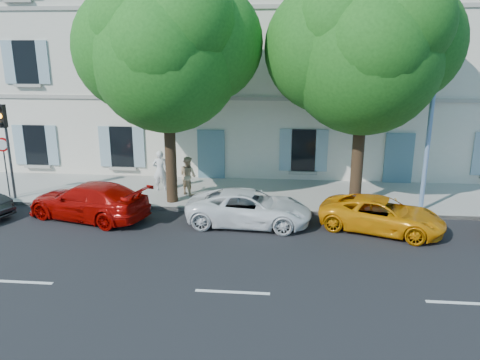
# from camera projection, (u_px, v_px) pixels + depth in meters

# --- Properties ---
(ground) EXTENTS (90.00, 90.00, 0.00)m
(ground) POSITION_uv_depth(u_px,v_px,m) (245.00, 235.00, 16.28)
(ground) COLOR black
(sidewalk) EXTENTS (36.00, 4.50, 0.15)m
(sidewalk) POSITION_uv_depth(u_px,v_px,m) (253.00, 194.00, 20.52)
(sidewalk) COLOR #A09E96
(sidewalk) RESTS_ON ground
(kerb) EXTENTS (36.00, 0.16, 0.16)m
(kerb) POSITION_uv_depth(u_px,v_px,m) (250.00, 210.00, 18.44)
(kerb) COLOR #9E998E
(kerb) RESTS_ON ground
(building) EXTENTS (28.00, 7.00, 12.00)m
(building) POSITION_uv_depth(u_px,v_px,m) (262.00, 53.00, 24.40)
(building) COLOR beige
(building) RESTS_ON ground
(car_red_coupe) EXTENTS (5.15, 3.20, 1.39)m
(car_red_coupe) POSITION_uv_depth(u_px,v_px,m) (89.00, 201.00, 17.67)
(car_red_coupe) COLOR #9E0804
(car_red_coupe) RESTS_ON ground
(car_white_coupe) EXTENTS (4.64, 2.32, 1.26)m
(car_white_coupe) POSITION_uv_depth(u_px,v_px,m) (249.00, 208.00, 17.08)
(car_white_coupe) COLOR white
(car_white_coupe) RESTS_ON ground
(car_yellow_supercar) EXTENTS (4.70, 3.30, 1.19)m
(car_yellow_supercar) POSITION_uv_depth(u_px,v_px,m) (382.00, 215.00, 16.49)
(car_yellow_supercar) COLOR orange
(car_yellow_supercar) RESTS_ON ground
(tree_left) EXTENTS (5.78, 5.78, 8.96)m
(tree_left) POSITION_uv_depth(u_px,v_px,m) (166.00, 57.00, 17.77)
(tree_left) COLOR #3A2819
(tree_left) RESTS_ON sidewalk
(tree_right) EXTENTS (5.83, 5.83, 8.98)m
(tree_right) POSITION_uv_depth(u_px,v_px,m) (365.00, 58.00, 17.46)
(tree_right) COLOR #3A2819
(tree_right) RESTS_ON sidewalk
(traffic_light) EXTENTS (0.32, 0.45, 3.95)m
(traffic_light) POSITION_uv_depth(u_px,v_px,m) (5.00, 131.00, 18.87)
(traffic_light) COLOR #383A3D
(traffic_light) RESTS_ON sidewalk
(road_sign) EXTENTS (0.58, 0.18, 2.56)m
(road_sign) POSITION_uv_depth(u_px,v_px,m) (4.00, 154.00, 19.41)
(road_sign) COLOR #383A3D
(road_sign) RESTS_ON sidewalk
(street_lamp) EXTENTS (0.32, 1.88, 8.83)m
(street_lamp) POSITION_uv_depth(u_px,v_px,m) (436.00, 80.00, 16.73)
(street_lamp) COLOR #7293BF
(street_lamp) RESTS_ON sidewalk
(pedestrian_a) EXTENTS (0.73, 0.56, 1.80)m
(pedestrian_a) POSITION_uv_depth(u_px,v_px,m) (160.00, 171.00, 20.58)
(pedestrian_a) COLOR silver
(pedestrian_a) RESTS_ON sidewalk
(pedestrian_b) EXTENTS (1.03, 0.99, 1.67)m
(pedestrian_b) POSITION_uv_depth(u_px,v_px,m) (188.00, 175.00, 20.04)
(pedestrian_b) COLOR tan
(pedestrian_b) RESTS_ON sidewalk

